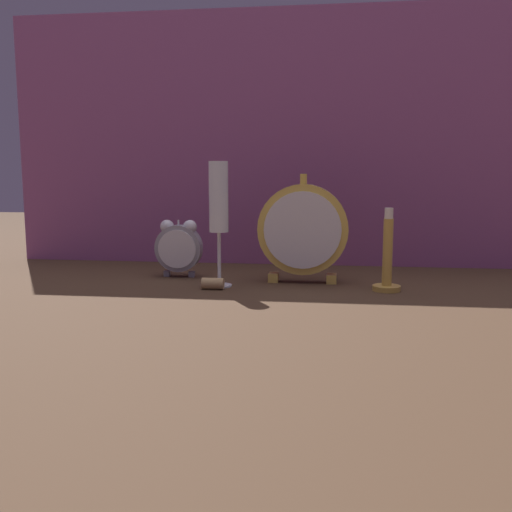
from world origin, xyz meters
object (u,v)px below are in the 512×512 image
at_px(brass_candlestick, 387,263).
at_px(champagne_flute, 219,206).
at_px(wine_cork, 213,284).
at_px(alarm_clock_twin_bell, 179,245).
at_px(mantel_clock_silver, 303,230).

bearing_deg(brass_candlestick, champagne_flute, 179.75).
bearing_deg(champagne_flute, wine_cork, -101.85).
distance_m(champagne_flute, wine_cork, 0.15).
height_order(alarm_clock_twin_bell, wine_cork, alarm_clock_twin_bell).
xyz_separation_m(alarm_clock_twin_bell, wine_cork, (0.10, -0.12, -0.06)).
bearing_deg(alarm_clock_twin_bell, champagne_flute, -40.97).
bearing_deg(wine_cork, mantel_clock_silver, 29.01).
distance_m(alarm_clock_twin_bell, champagne_flute, 0.17).
distance_m(alarm_clock_twin_bell, brass_candlestick, 0.44).
relative_size(alarm_clock_twin_bell, mantel_clock_silver, 0.56).
distance_m(champagne_flute, brass_candlestick, 0.34).
xyz_separation_m(alarm_clock_twin_bell, brass_candlestick, (0.43, -0.09, -0.01)).
bearing_deg(mantel_clock_silver, alarm_clock_twin_bell, 173.25).
height_order(brass_candlestick, wine_cork, brass_candlestick).
bearing_deg(wine_cork, champagne_flute, 78.15).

